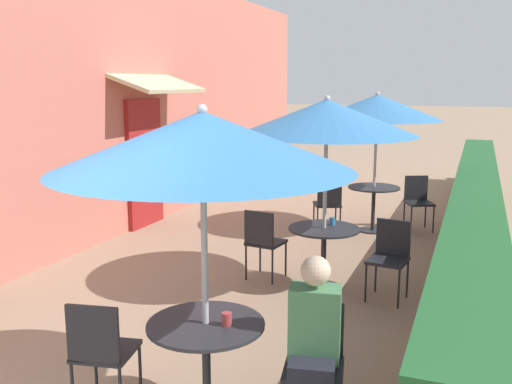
{
  "coord_description": "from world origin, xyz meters",
  "views": [
    {
      "loc": [
        2.72,
        -1.81,
        2.36
      ],
      "look_at": [
        0.15,
        4.77,
        1.0
      ],
      "focal_mm": 40.0,
      "sensor_mm": 36.0,
      "label": 1
    }
  ],
  "objects_px": {
    "coffee_cup_near": "(227,319)",
    "patio_table_far": "(374,198)",
    "cafe_chair_near_right": "(101,347)",
    "patio_umbrella_mid": "(327,117)",
    "cafe_chair_mid_right": "(263,239)",
    "cafe_chair_near_left": "(315,355)",
    "patio_table_mid": "(324,243)",
    "seated_patron_near_left": "(314,339)",
    "cafe_chair_far_right": "(328,201)",
    "coffee_cup_mid": "(332,221)",
    "cafe_chair_far_left": "(418,198)",
    "patio_umbrella_near": "(202,142)",
    "cafe_chair_mid_left": "(390,253)",
    "patio_umbrella_far": "(377,107)",
    "patio_table_near": "(206,348)"
  },
  "relations": [
    {
      "from": "cafe_chair_mid_left",
      "to": "patio_umbrella_far",
      "type": "distance_m",
      "value": 3.28
    },
    {
      "from": "cafe_chair_mid_left",
      "to": "patio_umbrella_far",
      "type": "relative_size",
      "value": 0.39
    },
    {
      "from": "patio_table_far",
      "to": "seated_patron_near_left",
      "type": "bearing_deg",
      "value": -84.17
    },
    {
      "from": "cafe_chair_mid_right",
      "to": "cafe_chair_far_left",
      "type": "bearing_deg",
      "value": 72.74
    },
    {
      "from": "coffee_cup_mid",
      "to": "cafe_chair_far_left",
      "type": "xyz_separation_m",
      "value": [
        0.67,
        3.06,
        -0.26
      ]
    },
    {
      "from": "seated_patron_near_left",
      "to": "coffee_cup_mid",
      "type": "xyz_separation_m",
      "value": [
        -0.6,
        2.91,
        0.09
      ]
    },
    {
      "from": "patio_umbrella_mid",
      "to": "cafe_chair_mid_right",
      "type": "distance_m",
      "value": 1.65
    },
    {
      "from": "patio_umbrella_near",
      "to": "coffee_cup_mid",
      "type": "height_order",
      "value": "patio_umbrella_near"
    },
    {
      "from": "patio_table_near",
      "to": "coffee_cup_mid",
      "type": "height_order",
      "value": "coffee_cup_mid"
    },
    {
      "from": "patio_umbrella_far",
      "to": "cafe_chair_far_right",
      "type": "xyz_separation_m",
      "value": [
        -0.65,
        -0.38,
        -1.47
      ]
    },
    {
      "from": "patio_table_near",
      "to": "cafe_chair_near_right",
      "type": "relative_size",
      "value": 0.94
    },
    {
      "from": "seated_patron_near_left",
      "to": "patio_umbrella_mid",
      "type": "relative_size",
      "value": 0.56
    },
    {
      "from": "cafe_chair_near_left",
      "to": "cafe_chair_far_left",
      "type": "relative_size",
      "value": 1.0
    },
    {
      "from": "patio_umbrella_mid",
      "to": "cafe_chair_far_right",
      "type": "distance_m",
      "value": 2.91
    },
    {
      "from": "patio_umbrella_mid",
      "to": "coffee_cup_mid",
      "type": "bearing_deg",
      "value": 71.73
    },
    {
      "from": "seated_patron_near_left",
      "to": "patio_umbrella_far",
      "type": "bearing_deg",
      "value": -95.07
    },
    {
      "from": "cafe_chair_mid_right",
      "to": "patio_table_mid",
      "type": "bearing_deg",
      "value": 5.82
    },
    {
      "from": "patio_table_far",
      "to": "coffee_cup_mid",
      "type": "bearing_deg",
      "value": -90.52
    },
    {
      "from": "patio_umbrella_near",
      "to": "coffee_cup_near",
      "type": "bearing_deg",
      "value": 6.99
    },
    {
      "from": "patio_umbrella_near",
      "to": "cafe_chair_far_left",
      "type": "xyz_separation_m",
      "value": [
        0.82,
        6.08,
        -1.47
      ]
    },
    {
      "from": "patio_umbrella_near",
      "to": "patio_table_far",
      "type": "relative_size",
      "value": 2.71
    },
    {
      "from": "seated_patron_near_left",
      "to": "cafe_chair_far_left",
      "type": "distance_m",
      "value": 5.97
    },
    {
      "from": "patio_umbrella_near",
      "to": "patio_table_far",
      "type": "distance_m",
      "value": 5.88
    },
    {
      "from": "patio_table_near",
      "to": "cafe_chair_mid_left",
      "type": "xyz_separation_m",
      "value": [
        0.85,
        2.83,
        -0.03
      ]
    },
    {
      "from": "cafe_chair_near_left",
      "to": "cafe_chair_mid_left",
      "type": "xyz_separation_m",
      "value": [
        0.13,
        2.62,
        0.0
      ]
    },
    {
      "from": "seated_patron_near_left",
      "to": "coffee_cup_near",
      "type": "height_order",
      "value": "seated_patron_near_left"
    },
    {
      "from": "patio_table_mid",
      "to": "patio_umbrella_far",
      "type": "distance_m",
      "value": 3.18
    },
    {
      "from": "patio_umbrella_near",
      "to": "patio_umbrella_far",
      "type": "bearing_deg",
      "value": 88.26
    },
    {
      "from": "cafe_chair_far_right",
      "to": "coffee_cup_near",
      "type": "bearing_deg",
      "value": -108.08
    },
    {
      "from": "coffee_cup_mid",
      "to": "cafe_chair_far_left",
      "type": "bearing_deg",
      "value": 77.6
    },
    {
      "from": "coffee_cup_near",
      "to": "cafe_chair_near_right",
      "type": "bearing_deg",
      "value": -164.91
    },
    {
      "from": "coffee_cup_near",
      "to": "cafe_chair_mid_right",
      "type": "relative_size",
      "value": 0.1
    },
    {
      "from": "patio_umbrella_mid",
      "to": "patio_umbrella_far",
      "type": "xyz_separation_m",
      "value": [
        0.08,
        2.84,
        0.0
      ]
    },
    {
      "from": "cafe_chair_near_left",
      "to": "cafe_chair_near_right",
      "type": "relative_size",
      "value": 1.0
    },
    {
      "from": "cafe_chair_near_right",
      "to": "patio_umbrella_mid",
      "type": "relative_size",
      "value": 0.39
    },
    {
      "from": "seated_patron_near_left",
      "to": "coffee_cup_near",
      "type": "distance_m",
      "value": 0.6
    },
    {
      "from": "seated_patron_near_left",
      "to": "patio_table_mid",
      "type": "bearing_deg",
      "value": -87.64
    },
    {
      "from": "patio_umbrella_near",
      "to": "cafe_chair_far_right",
      "type": "distance_m",
      "value": 5.53
    },
    {
      "from": "cafe_chair_near_right",
      "to": "cafe_chair_mid_left",
      "type": "height_order",
      "value": "same"
    },
    {
      "from": "cafe_chair_far_left",
      "to": "cafe_chair_far_right",
      "type": "xyz_separation_m",
      "value": [
        -1.3,
        -0.77,
        0.0
      ]
    },
    {
      "from": "coffee_cup_near",
      "to": "patio_table_far",
      "type": "xyz_separation_m",
      "value": [
        0.02,
        5.67,
        -0.23
      ]
    },
    {
      "from": "coffee_cup_mid",
      "to": "cafe_chair_far_right",
      "type": "height_order",
      "value": "cafe_chair_far_right"
    },
    {
      "from": "cafe_chair_near_left",
      "to": "patio_table_mid",
      "type": "bearing_deg",
      "value": -87.54
    },
    {
      "from": "patio_umbrella_mid",
      "to": "patio_table_far",
      "type": "relative_size",
      "value": 2.71
    },
    {
      "from": "cafe_chair_near_right",
      "to": "patio_table_far",
      "type": "distance_m",
      "value": 5.98
    },
    {
      "from": "cafe_chair_near_right",
      "to": "patio_umbrella_far",
      "type": "xyz_separation_m",
      "value": [
        0.89,
        5.91,
        1.47
      ]
    },
    {
      "from": "coffee_cup_near",
      "to": "patio_umbrella_near",
      "type": "bearing_deg",
      "value": -173.01
    },
    {
      "from": "cafe_chair_near_right",
      "to": "cafe_chair_mid_right",
      "type": "bearing_deg",
      "value": 77.93
    },
    {
      "from": "cafe_chair_near_right",
      "to": "coffee_cup_near",
      "type": "distance_m",
      "value": 0.94
    },
    {
      "from": "cafe_chair_near_right",
      "to": "coffee_cup_mid",
      "type": "xyz_separation_m",
      "value": [
        0.87,
        3.24,
        0.26
      ]
    }
  ]
}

